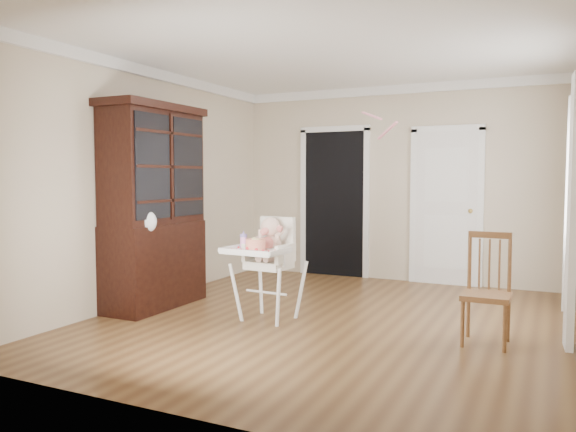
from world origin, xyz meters
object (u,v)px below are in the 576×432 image
at_px(china_cabinet, 154,206).
at_px(dining_chair, 487,292).
at_px(cake, 256,245).
at_px(sippy_cup, 244,240).
at_px(high_chair, 269,256).

relative_size(china_cabinet, dining_chair, 2.32).
bearing_deg(china_cabinet, dining_chair, 1.97).
relative_size(cake, sippy_cup, 1.44).
distance_m(cake, dining_chair, 2.14).
bearing_deg(sippy_cup, dining_chair, 4.90).
distance_m(cake, china_cabinet, 1.47).
bearing_deg(dining_chair, sippy_cup, -174.73).
xyz_separation_m(sippy_cup, dining_chair, (2.31, 0.20, -0.36)).
bearing_deg(dining_chair, china_cabinet, -177.67).
bearing_deg(cake, sippy_cup, 144.56).
height_order(sippy_cup, china_cabinet, china_cabinet).
relative_size(high_chair, sippy_cup, 6.11).
relative_size(cake, china_cabinet, 0.11).
relative_size(sippy_cup, china_cabinet, 0.08).
relative_size(sippy_cup, dining_chair, 0.18).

